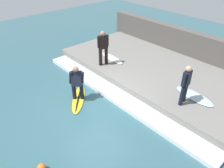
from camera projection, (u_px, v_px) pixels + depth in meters
ground_plane at (96, 107)px, 8.53m from camera, size 28.00×28.00×0.00m
concrete_ledge at (155, 72)px, 10.42m from camera, size 4.40×9.52×0.45m
back_wall at (185, 46)px, 11.46m from camera, size 0.50×10.00×1.68m
wave_foam_crest at (115, 95)px, 9.04m from camera, size 0.74×9.05×0.17m
surfboard_riding at (79, 99)px, 8.91m from camera, size 1.64×1.74×0.07m
surfer_riding at (77, 81)px, 8.46m from camera, size 0.60×0.60×1.46m
surfer_waiting_near at (103, 46)px, 10.05m from camera, size 0.55×0.34×1.66m
surfboard_waiting_near at (112, 58)px, 11.06m from camera, size 0.63×1.67×0.06m
surfer_waiting_far at (186, 83)px, 7.55m from camera, size 0.50×0.28×1.52m
surfboard_waiting_far at (194, 96)px, 8.30m from camera, size 0.75×1.66×0.06m
marker_buoy at (42, 168)px, 6.05m from camera, size 0.25×0.25×0.25m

